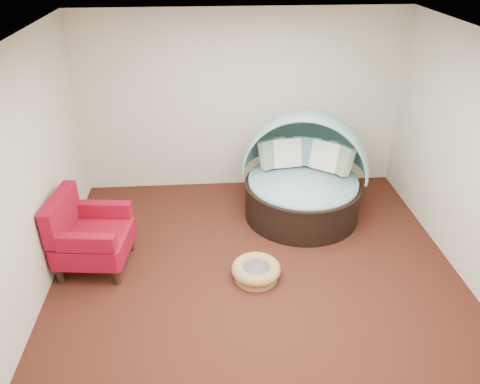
{
  "coord_description": "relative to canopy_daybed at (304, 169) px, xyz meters",
  "views": [
    {
      "loc": [
        -0.56,
        -4.45,
        3.74
      ],
      "look_at": [
        -0.17,
        0.6,
        0.89
      ],
      "focal_mm": 35.0,
      "sensor_mm": 36.0,
      "label": 1
    }
  ],
  "objects": [
    {
      "name": "wall_front",
      "position": [
        -0.83,
        -4.0,
        0.69
      ],
      "size": [
        5.0,
        0.0,
        5.0
      ],
      "primitive_type": "plane",
      "rotation": [
        -1.57,
        0.0,
        0.0
      ],
      "color": "beige",
      "rests_on": "floor"
    },
    {
      "name": "side_table",
      "position": [
        -2.83,
        -0.75,
        -0.4
      ],
      "size": [
        0.62,
        0.62,
        0.48
      ],
      "rotation": [
        0.0,
        0.0,
        -0.27
      ],
      "color": "black",
      "rests_on": "floor"
    },
    {
      "name": "wall_left",
      "position": [
        -3.33,
        -1.5,
        0.69
      ],
      "size": [
        0.0,
        5.0,
        5.0
      ],
      "primitive_type": "plane",
      "rotation": [
        1.57,
        0.0,
        1.57
      ],
      "color": "beige",
      "rests_on": "floor"
    },
    {
      "name": "ceiling",
      "position": [
        -0.83,
        -1.5,
        2.09
      ],
      "size": [
        5.0,
        5.0,
        0.0
      ],
      "primitive_type": "plane",
      "rotation": [
        3.14,
        0.0,
        0.0
      ],
      "color": "white",
      "rests_on": "wall_back"
    },
    {
      "name": "floor",
      "position": [
        -0.83,
        -1.5,
        -0.71
      ],
      "size": [
        5.0,
        5.0,
        0.0
      ],
      "primitive_type": "plane",
      "color": "#451D13",
      "rests_on": "ground"
    },
    {
      "name": "wall_back",
      "position": [
        -0.83,
        1.0,
        0.69
      ],
      "size": [
        5.0,
        0.0,
        5.0
      ],
      "primitive_type": "plane",
      "rotation": [
        1.57,
        0.0,
        0.0
      ],
      "color": "beige",
      "rests_on": "floor"
    },
    {
      "name": "red_armchair",
      "position": [
        -2.89,
        -1.07,
        -0.25
      ],
      "size": [
        0.95,
        0.96,
        1.01
      ],
      "rotation": [
        0.0,
        0.0,
        -0.12
      ],
      "color": "black",
      "rests_on": "floor"
    },
    {
      "name": "canopy_daybed",
      "position": [
        0.0,
        0.0,
        0.0
      ],
      "size": [
        2.1,
        2.06,
        1.54
      ],
      "rotation": [
        0.0,
        0.0,
        -0.27
      ],
      "color": "black",
      "rests_on": "floor"
    },
    {
      "name": "pet_basket",
      "position": [
        -0.85,
        -1.49,
        -0.6
      ],
      "size": [
        0.64,
        0.64,
        0.21
      ],
      "rotation": [
        0.0,
        0.0,
        -0.06
      ],
      "color": "#997445",
      "rests_on": "floor"
    }
  ]
}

